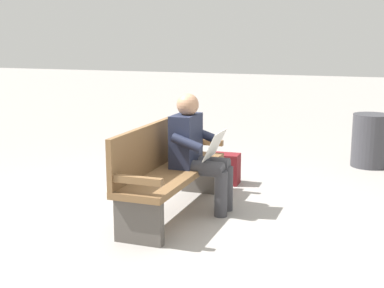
% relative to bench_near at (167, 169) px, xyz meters
% --- Properties ---
extents(ground_plane, '(40.00, 40.00, 0.00)m').
position_rel_bench_near_xyz_m(ground_plane, '(-0.00, 0.07, -0.46)').
color(ground_plane, gray).
extents(bench_near, '(1.81, 0.51, 0.90)m').
position_rel_bench_near_xyz_m(bench_near, '(0.00, 0.00, 0.00)').
color(bench_near, brown).
rests_on(bench_near, ground).
extents(person_seated, '(0.58, 0.58, 1.18)m').
position_rel_bench_near_xyz_m(person_seated, '(-0.20, 0.23, 0.17)').
color(person_seated, '#1E2338').
rests_on(person_seated, ground).
extents(backpack, '(0.27, 0.36, 0.36)m').
position_rel_bench_near_xyz_m(backpack, '(-1.26, 0.20, -0.28)').
color(backpack, maroon).
rests_on(backpack, ground).
extents(trash_bin, '(0.50, 0.50, 0.71)m').
position_rel_bench_near_xyz_m(trash_bin, '(-2.77, 1.78, -0.10)').
color(trash_bin, '#38383D').
rests_on(trash_bin, ground).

